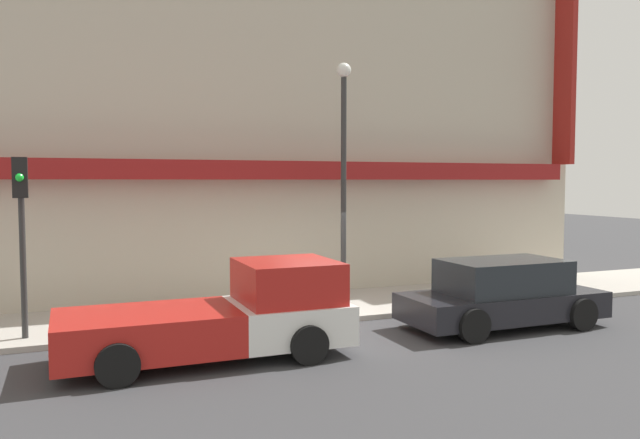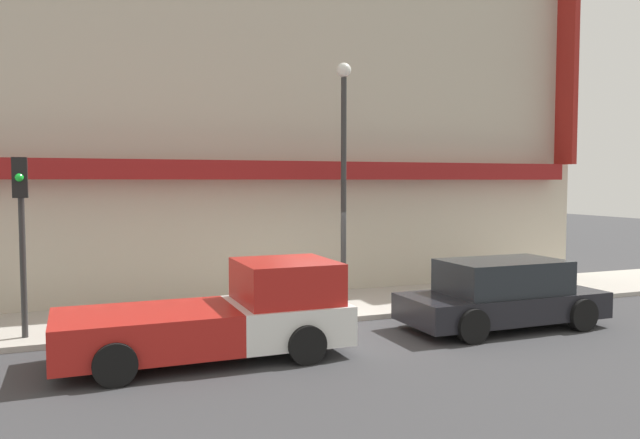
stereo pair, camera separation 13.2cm
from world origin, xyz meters
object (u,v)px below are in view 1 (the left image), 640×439
Objects in this scene: parked_car at (502,294)px; street_lamp at (344,157)px; pickup_truck at (226,316)px; fire_hydrant at (285,301)px; traffic_light at (21,215)px.

street_lamp reaches higher than parked_car.
pickup_truck is at bearing -141.80° from street_lamp.
traffic_light is at bearing 179.65° from fire_hydrant.
parked_car is at bearing -13.42° from traffic_light.
parked_car is 4.93m from fire_hydrant.
pickup_truck is 6.30m from parked_car.
traffic_light is (-5.50, 0.03, 2.12)m from fire_hydrant.
parked_car is at bearing -28.05° from fire_hydrant.
fire_hydrant is (-4.35, 2.32, -0.24)m from parked_car.
street_lamp is 7.38m from traffic_light.
parked_car is 0.76× the size of street_lamp.
traffic_light reaches higher than parked_car.
pickup_truck is at bearing -33.51° from traffic_light.
traffic_light is (-9.85, 2.35, 1.88)m from parked_car.
parked_car is 6.07× the size of fire_hydrant.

